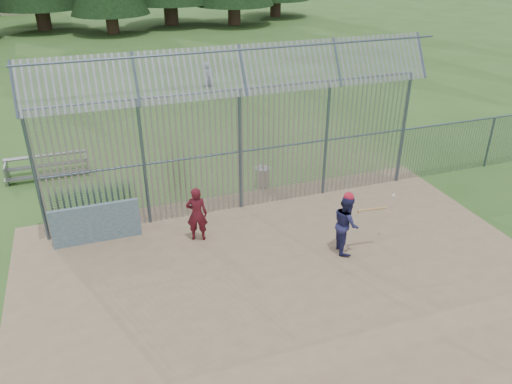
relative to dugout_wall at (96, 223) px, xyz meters
name	(u,v)px	position (x,y,z in m)	size (l,w,h in m)	color
ground	(280,266)	(4.60, -2.90, -0.62)	(120.00, 120.00, 0.00)	#2D511E
dirt_infield	(287,276)	(4.60, -3.40, -0.61)	(14.00, 10.00, 0.02)	#756047
dugout_wall	(96,223)	(0.00, 0.00, 0.00)	(2.50, 0.12, 1.20)	#38566B
batter	(346,224)	(6.60, -2.80, 0.27)	(0.84, 0.66, 1.74)	navy
onlooker	(197,214)	(2.80, -0.85, 0.24)	(0.62, 0.40, 1.69)	maroon
bg_kid_standing	(208,75)	(7.27, 15.32, 0.12)	(0.72, 0.47, 1.48)	gray
bg_kid_seated	(209,84)	(7.08, 14.31, -0.16)	(0.54, 0.22, 0.92)	slate
batting_gear	(354,199)	(6.75, -2.83, 1.04)	(1.70, 0.37, 0.61)	#B6182F
trash_can	(263,177)	(5.79, 1.79, -0.24)	(0.56, 0.56, 0.82)	#989AA0
bleacher	(47,166)	(-1.47, 5.28, -0.21)	(3.00, 0.95, 0.72)	slate
backstop_fence	(294,135)	(6.41, 0.53, 1.74)	(20.09, 0.81, 5.30)	#47566B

